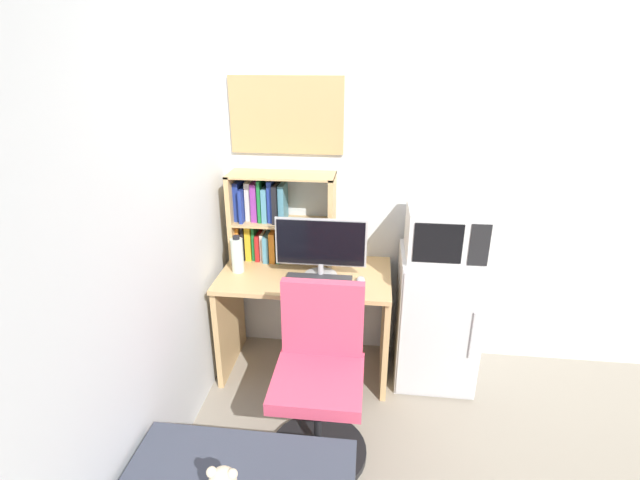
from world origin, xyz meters
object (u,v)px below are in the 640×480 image
keyboard (319,281)px  monitor (321,246)px  wall_corkboard (286,115)px  computer_mouse (361,280)px  water_bottle (237,255)px  desk_chair (319,385)px  hutch_bookshelf (270,216)px  microwave (445,232)px  mini_fridge (436,318)px

keyboard → monitor: bearing=87.2°
wall_corkboard → computer_mouse: bearing=-38.0°
keyboard → water_bottle: bearing=170.5°
water_bottle → wall_corkboard: wall_corkboard is taller
desk_chair → hutch_bookshelf: bearing=116.5°
keyboard → water_bottle: size_ratio=1.66×
monitor → water_bottle: size_ratio=2.30×
microwave → desk_chair: (-0.69, -0.73, -0.63)m
hutch_bookshelf → keyboard: 0.57m
microwave → desk_chair: size_ratio=0.48×
computer_mouse → mini_fridge: bearing=15.0°
hutch_bookshelf → desk_chair: bearing=-63.5°
microwave → wall_corkboard: (-1.02, 0.27, 0.64)m
monitor → wall_corkboard: (-0.26, 0.34, 0.75)m
hutch_bookshelf → desk_chair: 1.18m
monitor → water_bottle: monitor is taller
mini_fridge → monitor: bearing=-174.9°
hutch_bookshelf → mini_fridge: 1.30m
mini_fridge → wall_corkboard: 1.64m
wall_corkboard → water_bottle: bearing=-130.5°
water_bottle → desk_chair: water_bottle is taller
desk_chair → wall_corkboard: size_ratio=1.31×
water_bottle → wall_corkboard: bearing=49.5°
computer_mouse → mini_fridge: (0.50, 0.13, -0.31)m
monitor → mini_fridge: size_ratio=0.64×
hutch_bookshelf → desk_chair: hutch_bookshelf is taller
hutch_bookshelf → mini_fridge: (1.13, -0.17, -0.60)m
monitor → desk_chair: monitor is taller
wall_corkboard → keyboard: bearing=-58.6°
monitor → mini_fridge: monitor is taller
monitor → desk_chair: bearing=-83.9°
hutch_bookshelf → mini_fridge: bearing=-8.4°
computer_mouse → water_bottle: bearing=174.6°
computer_mouse → mini_fridge: mini_fridge is taller
keyboard → microwave: bearing=11.3°
keyboard → water_bottle: (-0.54, 0.09, 0.11)m
hutch_bookshelf → wall_corkboard: 0.67m
water_bottle → mini_fridge: (1.30, 0.06, -0.41)m
hutch_bookshelf → desk_chair: (0.44, -0.89, -0.63)m
water_bottle → computer_mouse: bearing=-5.4°
hutch_bookshelf → computer_mouse: 0.76m
hutch_bookshelf → computer_mouse: size_ratio=6.80×
keyboard → mini_fridge: 0.84m
microwave → monitor: bearing=-174.7°
keyboard → microwave: (0.76, 0.15, 0.30)m
hutch_bookshelf → mini_fridge: size_ratio=0.77×
water_bottle → wall_corkboard: (0.28, 0.33, 0.84)m
mini_fridge → desk_chair: (-0.69, -0.72, -0.03)m
mini_fridge → hutch_bookshelf: bearing=171.6°
computer_mouse → microwave: bearing=15.3°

